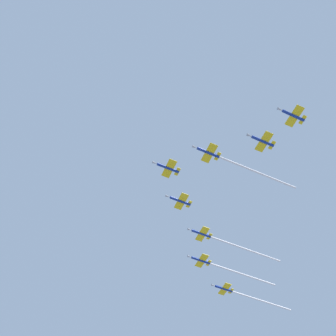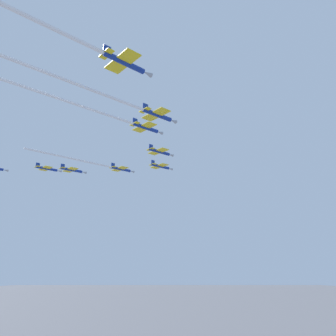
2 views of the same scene
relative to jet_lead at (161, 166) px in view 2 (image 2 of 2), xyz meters
name	(u,v)px [view 2 (image 2 of 2)]	position (x,y,z in m)	size (l,w,h in m)	color
jet_lead	(161,166)	(0.00, 0.00, 0.00)	(11.20, 8.11, 2.34)	navy
jet_port_inner	(97,164)	(21.41, -13.21, -0.59)	(44.80, 8.11, 2.34)	navy
jet_starboard_inner	(160,152)	(11.33, 11.81, 0.58)	(11.20, 8.11, 2.34)	navy
jet_port_outer	(72,170)	(25.44, -25.68, -1.30)	(11.20, 8.11, 2.34)	navy
jet_starboard_outer	(112,116)	(39.31, 22.92, 1.29)	(46.37, 8.11, 2.34)	navy
jet_center_rear	(47,169)	(30.57, -38.19, 0.84)	(11.20, 8.11, 2.34)	navy
jet_port_trail	(121,101)	(44.99, 34.97, -0.85)	(45.19, 8.11, 2.34)	navy
jet_tail_end	(72,37)	(63.31, 46.49, -0.32)	(44.04, 8.11, 2.34)	navy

